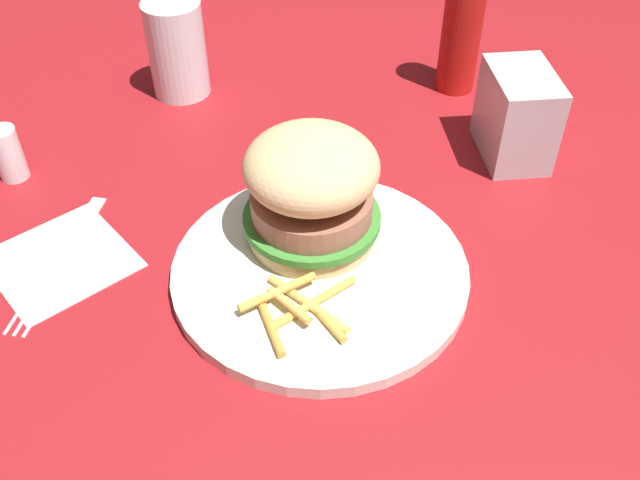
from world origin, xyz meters
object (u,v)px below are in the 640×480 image
Objects in this scene: plate at (320,271)px; ketchup_bottle at (461,35)px; napkin at (61,260)px; salt_shaker at (8,154)px; napkin_dispenser at (517,115)px; fries_pile at (298,307)px; fork at (59,259)px; sandwich at (311,189)px; drink_glass at (177,53)px.

plate is 0.35m from ketchup_bottle.
napkin is 0.15m from salt_shaker.
napkin_dispenser reaches higher than napkin.
fries_pile reaches higher than fork.
fries_pile is at bearing 49.71° from sandwich.
fries_pile is 0.74× the size of ketchup_bottle.
sandwich is 0.23m from napkin.
napkin_dispenser reaches higher than salt_shaker.
sandwich is 0.30m from drink_glass.
drink_glass is 0.32m from ketchup_bottle.
sandwich is 0.25m from napkin_dispenser.
napkin_dispenser is at bearing -179.46° from sandwich.
drink_glass reaches higher than plate.
drink_glass is at bearing -93.75° from sandwich.
sandwich is (-0.02, -0.04, 0.06)m from plate.
sandwich reaches higher than drink_glass.
salt_shaker reaches higher than plate.
fries_pile reaches higher than plate.
sandwich is at bearing -130.29° from fries_pile.
drink_glass reaches higher than fork.
drink_glass is at bearing -137.35° from fork.
sandwich is 1.24× the size of fries_pile.
plate is 2.29× the size of napkin.
napkin is at bearing 42.63° from drink_glass.
fork is 2.47× the size of salt_shaker.
ketchup_bottle reaches higher than napkin.
fries_pile is 0.38m from drink_glass.
drink_glass is 1.18× the size of napkin_dispenser.
fries_pile is 0.22m from fork.
salt_shaker is at bearing -58.63° from plate.
salt_shaker is (0.13, -0.32, 0.01)m from fries_pile.
drink_glass reaches higher than salt_shaker.
fries_pile is 1.76× the size of salt_shaker.
fork is at bearing 3.42° from ketchup_bottle.
drink_glass is (-0.08, -0.37, 0.03)m from fries_pile.
salt_shaker is (0.44, -0.25, -0.02)m from napkin_dispenser.
fork is 0.49m from ketchup_bottle.
ketchup_bottle is (-0.04, -0.13, 0.02)m from napkin_dispenser.
napkin_dispenser is at bearing -171.54° from plate.
plate is 2.76× the size of napkin_dispenser.
drink_glass is (-0.21, -0.20, 0.05)m from napkin.
sandwich reaches higher than fries_pile.
sandwich is 0.92× the size of ketchup_bottle.
fries_pile is at bearing 30.32° from ketchup_bottle.
napkin is at bearing -75.32° from napkin_dispenser.
salt_shaker is (0.48, -0.12, -0.04)m from ketchup_bottle.
ketchup_bottle is 0.49m from salt_shaker.
plate is 0.05m from fries_pile.
napkin is 1.02× the size of drink_glass.
plate is 0.23m from napkin.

